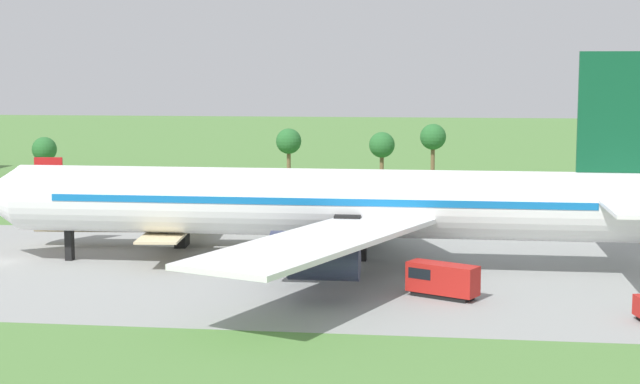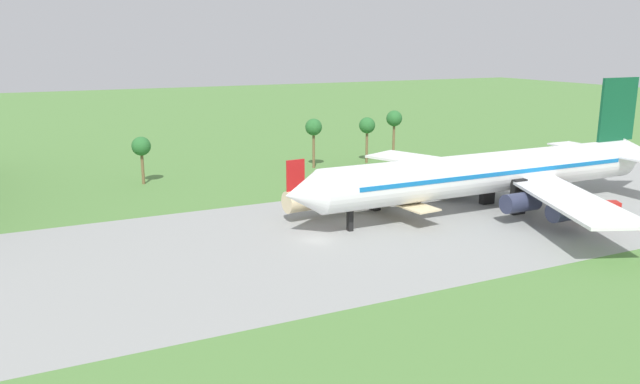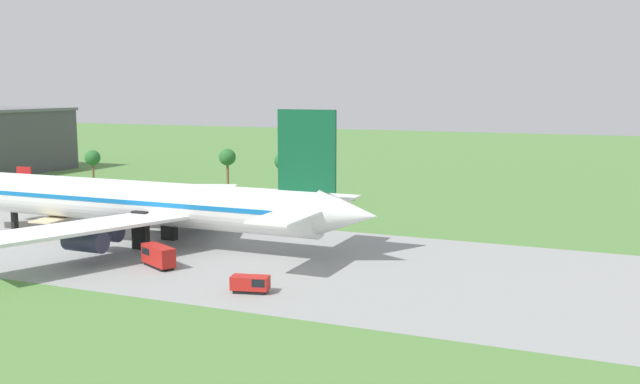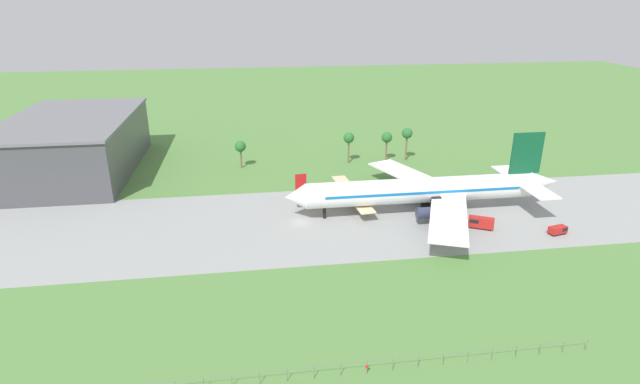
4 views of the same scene
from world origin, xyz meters
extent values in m
plane|color=#517F3D|center=(0.00, 0.00, 0.00)|extent=(600.00, 600.00, 0.00)
cube|color=gray|center=(0.00, 0.00, 0.01)|extent=(320.00, 44.00, 0.02)
cylinder|color=white|center=(31.47, 1.82, 6.27)|extent=(59.97, 6.49, 6.49)
cone|color=white|center=(-1.11, 1.82, 6.27)|extent=(5.19, 6.36, 6.36)
cone|color=white|center=(65.51, 1.82, 6.76)|extent=(8.11, 6.17, 6.17)
cube|color=#146BB7|center=(31.47, 1.82, 6.76)|extent=(50.98, 6.62, 0.65)
cube|color=#0F4C2D|center=(59.51, 1.82, 15.04)|extent=(8.44, 0.50, 11.03)
cube|color=white|center=(59.83, 1.82, 7.25)|extent=(5.84, 25.96, 0.30)
cube|color=white|center=(33.34, -12.79, 5.14)|extent=(18.77, 30.26, 0.44)
cube|color=white|center=(33.34, 16.43, 5.14)|extent=(18.77, 30.26, 0.44)
cylinder|color=#2D334C|center=(31.02, -5.97, 3.28)|extent=(5.84, 2.92, 2.92)
cylinder|color=#2D334C|center=(33.64, -12.46, 3.28)|extent=(5.84, 2.92, 2.92)
cylinder|color=#2D334C|center=(31.02, 9.61, 3.28)|extent=(5.84, 2.92, 2.92)
cylinder|color=#2D334C|center=(33.64, 16.10, 3.28)|extent=(5.84, 2.92, 2.92)
cube|color=black|center=(6.28, 1.82, 2.81)|extent=(0.70, 0.90, 5.63)
cube|color=black|center=(34.47, -1.75, 2.81)|extent=(2.40, 1.20, 5.63)
cube|color=black|center=(34.47, 5.39, 2.81)|extent=(2.40, 1.20, 5.63)
cylinder|color=beige|center=(15.32, 10.80, 3.19)|extent=(31.85, 6.32, 3.36)
cube|color=red|center=(1.13, 9.47, 7.23)|extent=(3.04, 0.52, 4.71)
cube|color=beige|center=(15.32, 10.80, 2.86)|extent=(6.69, 28.76, 0.24)
cube|color=black|center=(15.32, 10.80, 1.60)|extent=(1.48, 3.13, 3.19)
cube|color=black|center=(43.26, -9.70, 0.20)|extent=(5.36, 3.95, 0.40)
cube|color=#B21E19|center=(43.26, -9.70, 1.64)|extent=(6.25, 4.55, 2.48)
cube|color=black|center=(41.79, -8.93, 2.01)|extent=(2.81, 2.78, 0.90)
cylinder|color=brown|center=(34.49, 45.85, 3.94)|extent=(0.56, 0.56, 7.88)
sphere|color=#28662D|center=(34.49, 45.85, 8.48)|extent=(3.60, 3.60, 3.60)
cylinder|color=brown|center=(-14.81, 45.85, 3.37)|extent=(0.56, 0.56, 6.75)
sphere|color=#28662D|center=(-14.81, 45.85, 7.35)|extent=(3.60, 3.60, 3.60)
cylinder|color=brown|center=(21.32, 45.85, 4.14)|extent=(0.56, 0.56, 8.27)
sphere|color=#28662D|center=(21.32, 45.85, 8.87)|extent=(3.60, 3.60, 3.60)
cylinder|color=brown|center=(41.56, 45.85, 4.53)|extent=(0.56, 0.56, 9.06)
sphere|color=#28662D|center=(41.56, 45.85, 9.66)|extent=(3.60, 3.60, 3.60)
camera|label=1|loc=(43.37, -90.29, 18.93)|focal=55.00mm
camera|label=2|loc=(-35.21, -73.83, 26.61)|focal=35.00mm
camera|label=3|loc=(98.50, -85.47, 23.33)|focal=40.00mm
camera|label=4|loc=(-11.59, -113.42, 52.84)|focal=28.00mm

